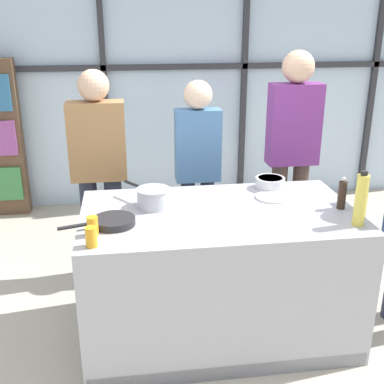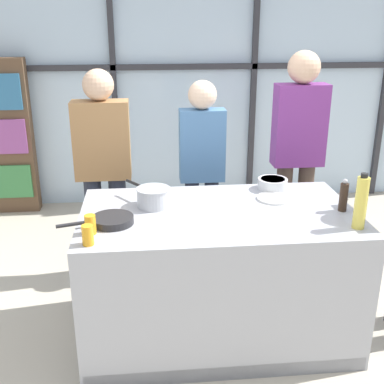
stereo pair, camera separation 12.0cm
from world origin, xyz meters
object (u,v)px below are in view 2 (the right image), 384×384
at_px(white_plate, 274,198).
at_px(juice_glass_near, 88,235).
at_px(pepper_grinder, 344,196).
at_px(oil_bottle, 361,202).
at_px(mixing_bowl, 273,184).
at_px(spectator_center_right, 298,147).
at_px(spectator_far_left, 103,163).
at_px(saucepan, 153,197).
at_px(spectator_center_left, 202,164).
at_px(frying_pan, 111,220).
at_px(juice_glass_far, 90,224).

height_order(white_plate, juice_glass_near, juice_glass_near).
bearing_deg(pepper_grinder, oil_bottle, -92.19).
relative_size(pepper_grinder, juice_glass_near, 1.89).
bearing_deg(pepper_grinder, mixing_bowl, 128.01).
distance_m(spectator_center_right, oil_bottle, 1.23).
distance_m(spectator_far_left, saucepan, 0.87).
distance_m(spectator_center_left, frying_pan, 1.23).
height_order(spectator_center_right, juice_glass_far, spectator_center_right).
relative_size(spectator_far_left, frying_pan, 3.81).
distance_m(spectator_far_left, spectator_center_left, 0.79).
bearing_deg(spectator_far_left, pepper_grinder, 148.20).
xyz_separation_m(frying_pan, juice_glass_far, (-0.11, -0.13, 0.03)).
height_order(spectator_far_left, white_plate, spectator_far_left).
bearing_deg(white_plate, saucepan, -176.67).
height_order(spectator_center_left, pepper_grinder, spectator_center_left).
bearing_deg(mixing_bowl, spectator_far_left, 156.37).
bearing_deg(juice_glass_near, pepper_grinder, 11.98).
bearing_deg(spectator_center_left, pepper_grinder, 128.83).
bearing_deg(pepper_grinder, white_plate, 147.65).
distance_m(white_plate, juice_glass_near, 1.31).
height_order(frying_pan, juice_glass_near, juice_glass_near).
relative_size(spectator_center_left, mixing_bowl, 7.61).
relative_size(spectator_center_right, frying_pan, 4.08).
bearing_deg(juice_glass_far, pepper_grinder, 6.97).
xyz_separation_m(spectator_center_right, mixing_bowl, (-0.34, -0.54, -0.12)).
relative_size(white_plate, juice_glass_far, 2.06).
height_order(oil_bottle, juice_glass_far, oil_bottle).
distance_m(spectator_center_right, saucepan, 1.43).
distance_m(saucepan, juice_glass_near, 0.64).
xyz_separation_m(spectator_center_right, juice_glass_far, (-1.56, -1.16, -0.11)).
relative_size(oil_bottle, juice_glass_far, 2.96).
distance_m(juice_glass_near, juice_glass_far, 0.14).
distance_m(mixing_bowl, juice_glass_far, 1.37).
height_order(frying_pan, saucepan, saucepan).
height_order(frying_pan, mixing_bowl, mixing_bowl).
bearing_deg(oil_bottle, spectator_center_left, 122.06).
height_order(spectator_center_left, saucepan, spectator_center_left).
bearing_deg(white_plate, juice_glass_far, -159.97).
bearing_deg(juice_glass_far, white_plate, 20.03).
distance_m(frying_pan, saucepan, 0.36).
xyz_separation_m(spectator_far_left, oil_bottle, (1.56, -1.23, 0.09)).
height_order(mixing_bowl, pepper_grinder, pepper_grinder).
bearing_deg(spectator_center_left, mixing_bowl, 129.48).
bearing_deg(frying_pan, pepper_grinder, 2.43).
height_order(spectator_center_left, frying_pan, spectator_center_left).
bearing_deg(saucepan, oil_bottle, -20.97).
xyz_separation_m(frying_pan, oil_bottle, (1.44, -0.20, 0.13)).
bearing_deg(oil_bottle, saucepan, 159.03).
relative_size(mixing_bowl, juice_glass_far, 1.86).
bearing_deg(oil_bottle, white_plate, 126.31).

